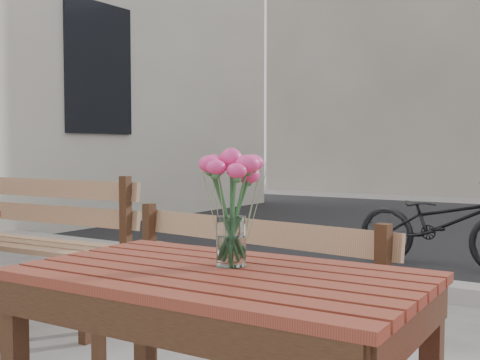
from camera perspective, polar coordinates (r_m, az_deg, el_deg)
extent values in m
cube|color=black|center=(8.62, -13.22, 10.28)|extent=(0.06, 1.20, 1.80)
cube|color=#9B9792|center=(4.71, 17.95, -9.86)|extent=(30.00, 0.25, 0.12)
cube|color=gray|center=(16.25, 17.96, 13.15)|extent=(8.00, 3.00, 8.00)
cube|color=maroon|center=(1.80, -1.97, -9.04)|extent=(1.21, 0.72, 0.03)
cube|color=black|center=(2.44, -9.04, -14.73)|extent=(0.06, 0.06, 0.71)
cube|color=#996E4F|center=(2.50, -1.66, -12.39)|extent=(1.39, 0.52, 0.03)
cube|color=#996E4F|center=(2.60, 1.31, -6.61)|extent=(1.36, 0.19, 0.37)
cube|color=black|center=(2.90, -13.41, -14.61)|extent=(0.05, 0.05, 0.45)
cube|color=black|center=(3.04, -8.69, -10.03)|extent=(0.05, 0.05, 0.83)
cube|color=black|center=(2.29, 13.22, -14.38)|extent=(0.05, 0.05, 0.83)
cylinder|color=white|center=(1.85, -0.84, -5.81)|extent=(0.09, 0.09, 0.15)
cylinder|color=#326E3C|center=(1.84, -0.84, -3.46)|extent=(0.05, 0.05, 0.31)
cube|color=#996E4F|center=(4.11, -19.91, -5.71)|extent=(1.55, 0.49, 0.03)
cube|color=#996E4F|center=(4.23, -17.59, -1.92)|extent=(1.53, 0.10, 0.42)
cube|color=black|center=(3.53, -14.63, -10.93)|extent=(0.06, 0.06, 0.50)
cube|color=black|center=(3.74, -10.87, -6.77)|extent=(0.06, 0.06, 0.93)
imported|color=black|center=(5.81, 18.52, -3.90)|extent=(1.61, 0.65, 0.83)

